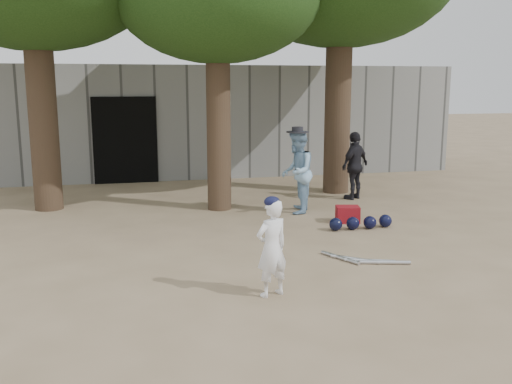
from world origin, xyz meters
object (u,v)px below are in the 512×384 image
object	(u,v)px
boy_player	(272,248)
red_bag	(348,214)
spectator_blue	(297,172)
spectator_dark	(355,166)

from	to	relation	value
boy_player	red_bag	distance (m)	4.02
red_bag	spectator_blue	bearing A→B (deg)	125.26
spectator_blue	red_bag	bearing A→B (deg)	56.93
spectator_dark	red_bag	bearing A→B (deg)	31.30
spectator_blue	red_bag	xyz separation A→B (m)	(0.69, -0.97, -0.67)
boy_player	spectator_blue	size ratio (longest dim) A/B	0.73
spectator_dark	spectator_blue	bearing A→B (deg)	-1.12
spectator_blue	red_bag	size ratio (longest dim) A/B	3.90
spectator_blue	spectator_dark	xyz separation A→B (m)	(1.66, 1.02, -0.07)
boy_player	red_bag	xyz separation A→B (m)	(2.33, 3.25, -0.45)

